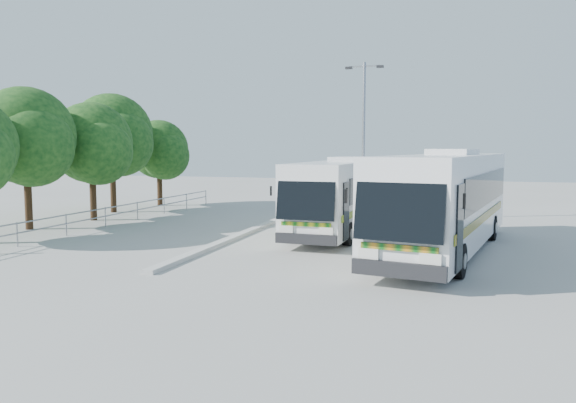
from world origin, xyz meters
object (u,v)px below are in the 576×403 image
(tree_far_b, at_px, (27,136))
(coach_main, at_px, (344,193))
(tree_far_e, at_px, (160,150))
(coach_adjacent, at_px, (446,199))
(lamppost, at_px, (363,133))
(tree_far_c, at_px, (93,143))
(tree_far_d, at_px, (113,135))

(tree_far_b, height_order, coach_main, tree_far_b)
(tree_far_b, bearing_deg, tree_far_e, 88.17)
(coach_main, bearing_deg, coach_adjacent, -38.37)
(tree_far_e, distance_m, lamppost, 15.04)
(tree_far_c, bearing_deg, tree_far_b, -102.91)
(coach_main, distance_m, lamppost, 5.84)
(coach_adjacent, bearing_deg, tree_far_c, 177.04)
(tree_far_b, distance_m, coach_main, 15.58)
(tree_far_e, xyz_separation_m, coach_main, (14.50, -8.39, -2.04))
(coach_main, relative_size, lamppost, 1.41)
(tree_far_d, xyz_separation_m, tree_far_e, (0.68, 4.50, -0.93))
(tree_far_b, distance_m, coach_adjacent, 19.84)
(tree_far_c, bearing_deg, tree_far_d, 107.83)
(tree_far_c, xyz_separation_m, coach_adjacent, (18.78, -4.38, -2.21))
(tree_far_d, height_order, lamppost, lamppost)
(coach_main, bearing_deg, tree_far_d, 168.46)
(tree_far_c, distance_m, tree_far_d, 3.93)
(tree_far_b, relative_size, coach_main, 0.57)
(tree_far_d, bearing_deg, tree_far_e, 81.37)
(tree_far_c, relative_size, tree_far_e, 1.10)
(tree_far_d, height_order, coach_adjacent, tree_far_d)
(tree_far_d, bearing_deg, tree_far_c, -72.17)
(coach_adjacent, bearing_deg, coach_main, 148.97)
(tree_far_e, xyz_separation_m, lamppost, (14.63, -3.36, 0.91))
(lamppost, bearing_deg, tree_far_d, -174.32)
(coach_adjacent, bearing_deg, lamppost, 126.96)
(tree_far_b, bearing_deg, coach_main, 13.98)
(lamppost, bearing_deg, tree_far_e, 168.49)
(tree_far_c, xyz_separation_m, coach_main, (13.99, -0.19, -2.41))
(tree_far_b, xyz_separation_m, tree_far_d, (-0.30, 7.60, 0.25))
(tree_far_b, height_order, tree_far_d, tree_far_d)
(lamppost, bearing_deg, coach_adjacent, -61.81)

